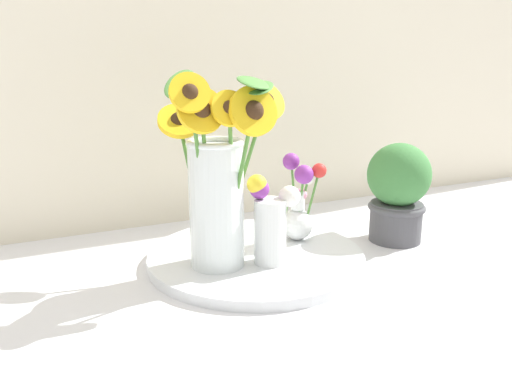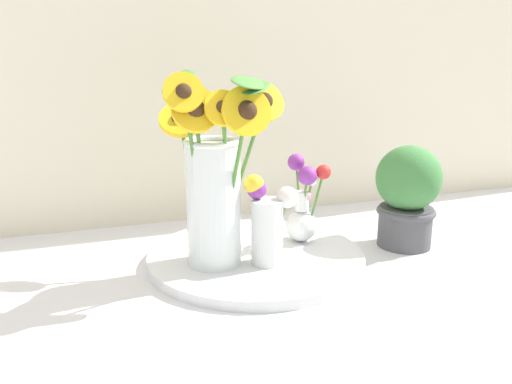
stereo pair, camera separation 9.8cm
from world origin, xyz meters
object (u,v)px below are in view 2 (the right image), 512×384
at_px(vase_small_center, 267,221).
at_px(potted_plant, 407,194).
at_px(serving_tray, 256,257).
at_px(vase_bulb_right, 303,207).
at_px(mason_jar_sunflowers, 215,180).

xyz_separation_m(vase_small_center, potted_plant, (0.34, 0.04, 0.01)).
bearing_deg(vase_small_center, potted_plant, 6.77).
distance_m(serving_tray, vase_bulb_right, 0.15).
height_order(vase_bulb_right, potted_plant, potted_plant).
distance_m(mason_jar_sunflowers, vase_small_center, 0.13).
height_order(serving_tray, potted_plant, potted_plant).
relative_size(vase_small_center, vase_bulb_right, 0.93).
xyz_separation_m(vase_bulb_right, potted_plant, (0.22, -0.05, 0.02)).
height_order(mason_jar_sunflowers, vase_bulb_right, mason_jar_sunflowers).
relative_size(serving_tray, potted_plant, 1.95).
bearing_deg(vase_small_center, vase_bulb_right, 38.19).
bearing_deg(potted_plant, mason_jar_sunflowers, -178.44).
xyz_separation_m(mason_jar_sunflowers, potted_plant, (0.43, 0.01, -0.07)).
relative_size(mason_jar_sunflowers, potted_plant, 1.64).
bearing_deg(vase_small_center, mason_jar_sunflowers, 162.88).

